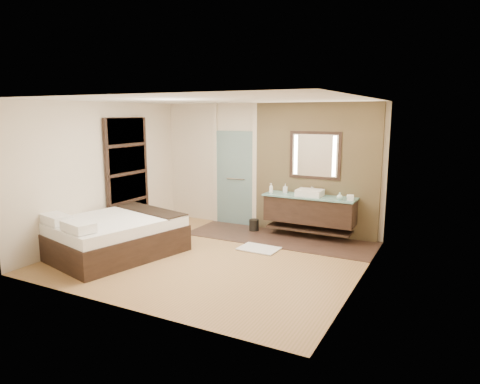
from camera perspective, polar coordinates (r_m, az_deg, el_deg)
The scene contains 15 objects.
floor at distance 7.59m, azimuth -3.56°, elevation -8.65°, with size 5.00×5.00×0.00m, color olive.
tile_strip at distance 8.70m, azimuth 5.34°, elevation -6.13°, with size 3.80×1.30×0.01m, color #33221C.
stone_wall at distance 8.82m, azimuth 10.00°, elevation 2.92°, with size 2.60×0.08×2.70m, color tan.
vanity at distance 8.68m, azimuth 9.25°, elevation -2.34°, with size 1.85×0.55×0.88m.
mirror_unit at distance 8.74m, azimuth 9.95°, elevation 4.83°, with size 1.06×0.04×0.96m.
frosted_door at distance 9.55m, azimuth -0.70°, elevation 2.40°, with size 1.10×0.12×2.70m.
shoji_partition at distance 9.20m, azimuth -14.75°, elevation 2.16°, with size 0.06×1.20×2.40m.
bed at distance 7.95m, azimuth -16.47°, elevation -5.61°, with size 2.16×2.47×0.82m.
bath_mat at distance 7.98m, azimuth 2.53°, elevation -7.54°, with size 0.72×0.50×0.02m, color silver.
waste_bin at distance 9.16m, azimuth 1.87°, elevation -4.45°, with size 0.20×0.20×0.25m, color black.
tissue_box at distance 8.32m, azimuth 14.51°, elevation -0.73°, with size 0.12×0.12×0.10m, color white.
soap_bottle_a at distance 8.78m, azimuth 4.17°, elevation 0.50°, with size 0.08×0.08×0.21m, color white.
soap_bottle_b at distance 8.86m, azimuth 6.05°, elevation 0.50°, with size 0.09×0.09×0.19m, color #B2B2B2.
soap_bottle_c at distance 8.33m, azimuth 13.15°, elevation -0.52°, with size 0.11×0.11×0.14m, color silver.
cup at distance 8.39m, azimuth 14.39°, elevation -0.67°, with size 0.11×0.11×0.09m, color silver.
Camera 1 is at (3.71, -6.14, 2.47)m, focal length 32.00 mm.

